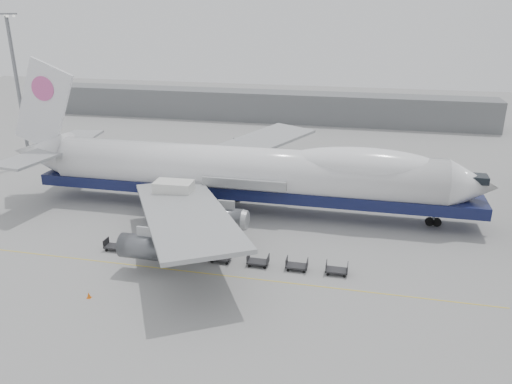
# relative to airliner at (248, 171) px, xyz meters

# --- Properties ---
(ground) EXTENTS (260.00, 260.00, 0.00)m
(ground) POSITION_rel_airliner_xyz_m (-0.64, -12.00, -5.62)
(ground) COLOR gray
(ground) RESTS_ON ground
(apron_line) EXTENTS (60.00, 0.15, 0.01)m
(apron_line) POSITION_rel_airliner_xyz_m (-0.64, -18.00, -5.62)
(apron_line) COLOR gold
(apron_line) RESTS_ON ground
(hangar) EXTENTS (110.00, 8.00, 7.00)m
(hangar) POSITION_rel_airliner_xyz_m (-10.64, 58.00, -2.12)
(hangar) COLOR slate
(hangar) RESTS_ON ground
(floodlight_mast) EXTENTS (2.40, 2.40, 25.43)m
(floodlight_mast) POSITION_rel_airliner_xyz_m (-42.64, 12.00, 8.64)
(floodlight_mast) COLOR slate
(floodlight_mast) RESTS_ON ground
(airliner) EXTENTS (67.00, 55.30, 19.98)m
(airliner) POSITION_rel_airliner_xyz_m (0.00, 0.00, 0.00)
(airliner) COLOR white
(airliner) RESTS_ON ground
(catering_truck) EXTENTS (5.21, 3.73, 6.12)m
(catering_truck) POSITION_rel_airliner_xyz_m (-7.61, -7.48, -2.18)
(catering_truck) COLOR #1A2A4E
(catering_truck) RESTS_ON ground
(traffic_cone) EXTENTS (0.41, 0.41, 0.60)m
(traffic_cone) POSITION_rel_airliner_xyz_m (-9.77, -24.93, -5.34)
(traffic_cone) COLOR orange
(traffic_cone) RESTS_ON ground
(dolly_0) EXTENTS (2.30, 1.35, 1.30)m
(dolly_0) POSITION_rel_airliner_xyz_m (-12.09, -15.11, -5.09)
(dolly_0) COLOR #2D2D30
(dolly_0) RESTS_ON ground
(dolly_1) EXTENTS (2.30, 1.35, 1.30)m
(dolly_1) POSITION_rel_airliner_xyz_m (-7.88, -15.11, -5.09)
(dolly_1) COLOR #2D2D30
(dolly_1) RESTS_ON ground
(dolly_2) EXTENTS (2.30, 1.35, 1.30)m
(dolly_2) POSITION_rel_airliner_xyz_m (-3.67, -15.11, -5.09)
(dolly_2) COLOR #2D2D30
(dolly_2) RESTS_ON ground
(dolly_3) EXTENTS (2.30, 1.35, 1.30)m
(dolly_3) POSITION_rel_airliner_xyz_m (0.54, -15.11, -5.09)
(dolly_3) COLOR #2D2D30
(dolly_3) RESTS_ON ground
(dolly_4) EXTENTS (2.30, 1.35, 1.30)m
(dolly_4) POSITION_rel_airliner_xyz_m (4.76, -15.11, -5.09)
(dolly_4) COLOR #2D2D30
(dolly_4) RESTS_ON ground
(dolly_5) EXTENTS (2.30, 1.35, 1.30)m
(dolly_5) POSITION_rel_airliner_xyz_m (8.97, -15.11, -5.09)
(dolly_5) COLOR #2D2D30
(dolly_5) RESTS_ON ground
(dolly_6) EXTENTS (2.30, 1.35, 1.30)m
(dolly_6) POSITION_rel_airliner_xyz_m (13.18, -15.11, -5.09)
(dolly_6) COLOR #2D2D30
(dolly_6) RESTS_ON ground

